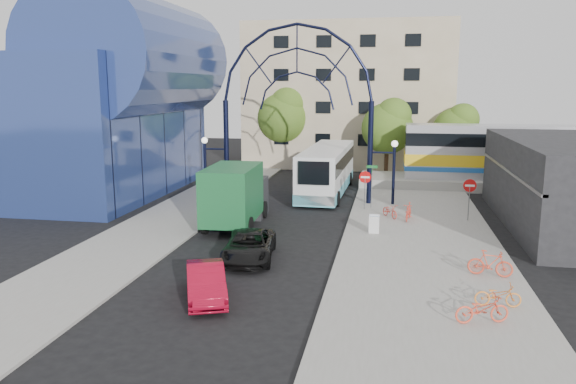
% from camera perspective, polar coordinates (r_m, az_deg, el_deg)
% --- Properties ---
extents(ground, '(120.00, 120.00, 0.00)m').
position_cam_1_polar(ground, '(25.91, -4.32, -7.23)').
color(ground, black).
rests_on(ground, ground).
extents(sidewalk_east, '(8.00, 56.00, 0.12)m').
position_cam_1_polar(sidewalk_east, '(28.97, 13.34, -5.43)').
color(sidewalk_east, gray).
rests_on(sidewalk_east, ground).
extents(plaza_west, '(5.00, 50.00, 0.12)m').
position_cam_1_polar(plaza_west, '(33.42, -12.54, -3.24)').
color(plaza_west, gray).
rests_on(plaza_west, ground).
extents(gateway_arch, '(13.64, 0.44, 12.10)m').
position_cam_1_polar(gateway_arch, '(38.35, 0.91, 11.59)').
color(gateway_arch, black).
rests_on(gateway_arch, ground).
extents(stop_sign, '(0.80, 0.07, 2.50)m').
position_cam_1_polar(stop_sign, '(36.34, 7.84, 1.15)').
color(stop_sign, slate).
rests_on(stop_sign, sidewalk_east).
extents(do_not_enter_sign, '(0.76, 0.07, 2.48)m').
position_cam_1_polar(do_not_enter_sign, '(34.66, 17.97, 0.23)').
color(do_not_enter_sign, slate).
rests_on(do_not_enter_sign, sidewalk_east).
extents(street_name_sign, '(0.70, 0.70, 2.80)m').
position_cam_1_polar(street_name_sign, '(36.90, 8.51, 1.49)').
color(street_name_sign, slate).
rests_on(street_name_sign, sidewalk_east).
extents(sandwich_board, '(0.55, 0.61, 0.99)m').
position_cam_1_polar(sandwich_board, '(30.67, 8.74, -3.04)').
color(sandwich_board, white).
rests_on(sandwich_board, sidewalk_east).
extents(transit_hall, '(16.50, 18.00, 14.50)m').
position_cam_1_polar(transit_hall, '(44.47, -18.94, 8.51)').
color(transit_hall, navy).
rests_on(transit_hall, ground).
extents(commercial_block_east, '(6.00, 16.00, 5.00)m').
position_cam_1_polar(commercial_block_east, '(35.59, 26.01, 0.78)').
color(commercial_block_east, black).
rests_on(commercial_block_east, ground).
extents(apartment_block, '(20.00, 12.10, 14.00)m').
position_cam_1_polar(apartment_block, '(58.96, 6.28, 9.72)').
color(apartment_block, tan).
rests_on(apartment_block, ground).
extents(train_platform, '(32.00, 5.00, 0.80)m').
position_cam_1_polar(train_platform, '(48.40, 26.66, 0.57)').
color(train_platform, gray).
rests_on(train_platform, ground).
extents(train_car, '(25.10, 3.05, 4.20)m').
position_cam_1_polar(train_car, '(48.07, 26.91, 3.51)').
color(train_car, '#B7B7BC').
rests_on(train_car, train_platform).
extents(tree_north_a, '(4.48, 4.48, 7.00)m').
position_cam_1_polar(tree_north_a, '(49.86, 10.21, 6.68)').
color(tree_north_a, '#382314').
rests_on(tree_north_a, ground).
extents(tree_north_b, '(5.12, 5.12, 8.00)m').
position_cam_1_polar(tree_north_b, '(54.77, -0.35, 7.89)').
color(tree_north_b, '#382314').
rests_on(tree_north_b, ground).
extents(tree_north_c, '(4.16, 4.16, 6.50)m').
position_cam_1_polar(tree_north_c, '(52.19, 16.85, 6.20)').
color(tree_north_c, '#382314').
rests_on(tree_north_c, ground).
extents(city_bus, '(3.22, 12.65, 3.45)m').
position_cam_1_polar(city_bus, '(42.28, 3.99, 2.31)').
color(city_bus, silver).
rests_on(city_bus, ground).
extents(green_truck, '(2.95, 7.15, 3.56)m').
position_cam_1_polar(green_truck, '(32.53, -5.28, -0.30)').
color(green_truck, black).
rests_on(green_truck, ground).
extents(black_suv, '(2.78, 5.00, 1.32)m').
position_cam_1_polar(black_suv, '(26.22, -3.95, -5.50)').
color(black_suv, black).
rests_on(black_suv, ground).
extents(red_sedan, '(2.77, 4.26, 1.33)m').
position_cam_1_polar(red_sedan, '(21.75, -8.34, -9.04)').
color(red_sedan, maroon).
rests_on(red_sedan, ground).
extents(bike_near_a, '(1.29, 1.63, 0.83)m').
position_cam_1_polar(bike_near_a, '(34.55, 10.32, -1.89)').
color(bike_near_a, red).
rests_on(bike_near_a, sidewalk_east).
extents(bike_near_b, '(0.79, 1.78, 1.03)m').
position_cam_1_polar(bike_near_b, '(34.05, 12.14, -1.96)').
color(bike_near_b, red).
rests_on(bike_near_b, sidewalk_east).
extents(bike_far_a, '(1.66, 0.63, 0.86)m').
position_cam_1_polar(bike_far_a, '(21.92, 20.55, -9.78)').
color(bike_far_a, orange).
rests_on(bike_far_a, sidewalk_east).
extents(bike_far_b, '(1.90, 0.87, 1.10)m').
position_cam_1_polar(bike_far_b, '(25.13, 19.86, -6.83)').
color(bike_far_b, '#E8492E').
rests_on(bike_far_b, sidewalk_east).
extents(bike_far_c, '(1.96, 1.12, 0.97)m').
position_cam_1_polar(bike_far_c, '(20.30, 19.10, -11.18)').
color(bike_far_c, '#F64F31').
rests_on(bike_far_c, sidewalk_east).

